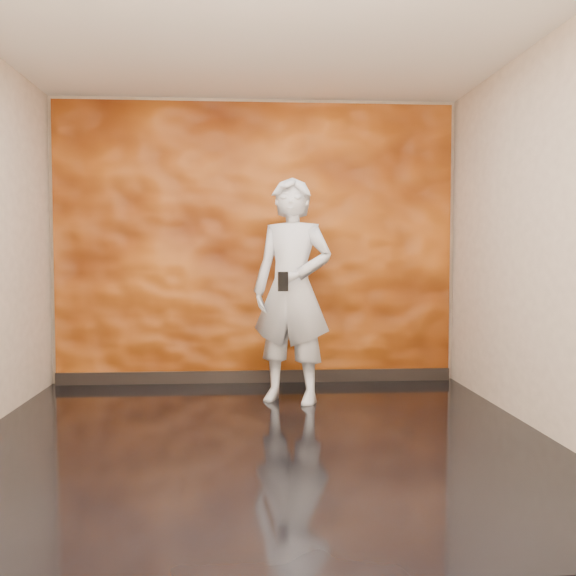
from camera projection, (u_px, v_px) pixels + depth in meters
The scene contains 5 objects.
room at pixel (261, 236), 4.38m from camera, with size 4.02×4.02×2.81m.
feature_wall at pixel (256, 243), 6.33m from camera, with size 3.90×0.06×2.75m, color orange.
baseboard at pixel (256, 376), 6.36m from camera, with size 3.90×0.04×0.12m, color black.
man at pixel (292, 290), 5.50m from camera, with size 0.70×0.46×1.92m, color #A7ADB7.
phone at pixel (283, 282), 5.22m from camera, with size 0.09×0.02×0.16m, color black.
Camera 1 is at (-0.11, -4.39, 1.27)m, focal length 40.00 mm.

